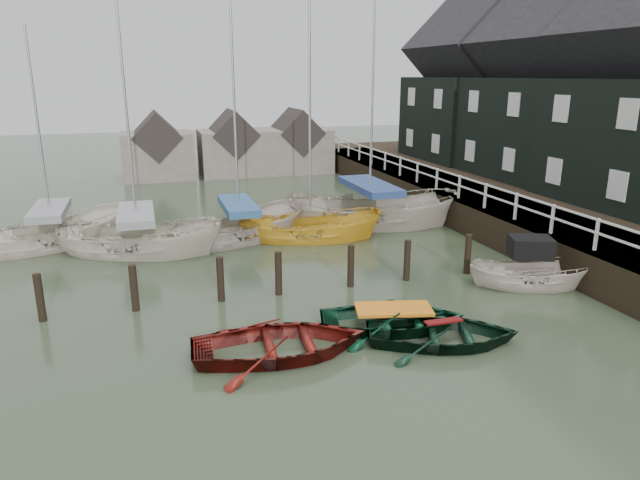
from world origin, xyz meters
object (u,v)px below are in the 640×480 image
object	(u,v)px
rowboat_dkgreen	(442,343)
sailboat_e	(54,244)
motorboat	(530,283)
rowboat_green	(393,328)
sailboat_d	(369,223)
sailboat_c	(310,238)
sailboat_a	(139,251)
rowboat_red	(281,355)
sailboat_b	(240,238)

from	to	relation	value
rowboat_dkgreen	sailboat_e	world-z (taller)	sailboat_e
motorboat	sailboat_e	world-z (taller)	sailboat_e
rowboat_dkgreen	rowboat_green	bearing A→B (deg)	54.99
sailboat_d	sailboat_e	xyz separation A→B (m)	(-13.45, 0.61, 0.00)
rowboat_dkgreen	sailboat_c	bearing A→B (deg)	22.23
rowboat_green	sailboat_a	bearing A→B (deg)	49.61
sailboat_a	rowboat_red	bearing A→B (deg)	-138.55
rowboat_green	sailboat_a	xyz separation A→B (m)	(-6.58, 9.24, 0.06)
sailboat_e	sailboat_c	bearing A→B (deg)	-125.88
rowboat_green	sailboat_c	xyz separation A→B (m)	(0.33, 9.16, 0.01)
motorboat	sailboat_e	distance (m)	18.21
rowboat_red	sailboat_c	bearing A→B (deg)	-16.23
sailboat_e	rowboat_green	bearing A→B (deg)	-163.17
rowboat_dkgreen	sailboat_a	size ratio (longest dim) A/B	0.32
motorboat	sailboat_d	bearing A→B (deg)	33.92
rowboat_dkgreen	sailboat_b	world-z (taller)	sailboat_b
rowboat_red	sailboat_d	distance (m)	13.11
rowboat_dkgreen	sailboat_a	xyz separation A→B (m)	(-7.43, 10.43, 0.06)
sailboat_b	rowboat_dkgreen	bearing A→B (deg)	176.65
rowboat_red	sailboat_a	distance (m)	10.37
sailboat_a	rowboat_green	bearing A→B (deg)	-121.68
rowboat_red	motorboat	xyz separation A→B (m)	(8.88, 2.18, 0.11)
sailboat_d	sailboat_e	world-z (taller)	sailboat_d
rowboat_red	motorboat	distance (m)	9.14
sailboat_c	sailboat_d	world-z (taller)	sailboat_d
rowboat_red	sailboat_e	bearing A→B (deg)	33.29
rowboat_green	rowboat_dkgreen	bearing A→B (deg)	-130.21
sailboat_b	sailboat_e	size ratio (longest dim) A/B	1.11
rowboat_red	rowboat_dkgreen	xyz separation A→B (m)	(4.13, -0.60, 0.00)
rowboat_dkgreen	sailboat_e	xyz separation A→B (m)	(-10.72, 12.40, 0.06)
sailboat_c	sailboat_d	bearing A→B (deg)	-51.41
sailboat_a	sailboat_e	xyz separation A→B (m)	(-3.29, 1.97, -0.00)
sailboat_a	sailboat_e	distance (m)	3.83
rowboat_green	sailboat_c	distance (m)	9.17
rowboat_green	sailboat_d	xyz separation A→B (m)	(3.57, 10.60, 0.06)
sailboat_a	sailboat_d	world-z (taller)	sailboat_d
sailboat_c	sailboat_b	bearing A→B (deg)	91.35
rowboat_red	rowboat_green	distance (m)	3.33
sailboat_b	sailboat_d	bearing A→B (deg)	-103.56
sailboat_c	sailboat_d	distance (m)	3.55
sailboat_a	sailboat_c	size ratio (longest dim) A/B	1.14
sailboat_a	sailboat_b	xyz separation A→B (m)	(4.03, 0.61, -0.00)
rowboat_green	motorboat	world-z (taller)	motorboat
sailboat_b	sailboat_e	world-z (taller)	sailboat_b
motorboat	sailboat_b	world-z (taller)	sailboat_b
rowboat_green	sailboat_e	bearing A→B (deg)	55.52
rowboat_dkgreen	sailboat_d	size ratio (longest dim) A/B	0.29
sailboat_c	sailboat_a	bearing A→B (deg)	104.08
rowboat_dkgreen	motorboat	distance (m)	5.51
sailboat_d	sailboat_e	size ratio (longest dim) A/B	1.40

